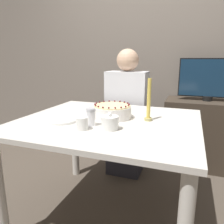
{
  "coord_description": "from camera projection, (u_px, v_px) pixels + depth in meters",
  "views": [
    {
      "loc": [
        0.52,
        -1.35,
        1.17
      ],
      "look_at": [
        0.01,
        0.06,
        0.81
      ],
      "focal_mm": 35.0,
      "sensor_mm": 36.0,
      "label": 1
    }
  ],
  "objects": [
    {
      "name": "wall_behind",
      "position": [
        149.0,
        48.0,
        2.66
      ],
      "size": [
        8.0,
        0.05,
        2.6
      ],
      "color": "slate",
      "rests_on": "ground_plane"
    },
    {
      "name": "cup",
      "position": [
        82.0,
        124.0,
        1.28
      ],
      "size": [
        0.07,
        0.07,
        0.08
      ],
      "color": "white",
      "rests_on": "dining_table"
    },
    {
      "name": "side_cabinet",
      "position": [
        204.0,
        134.0,
        2.4
      ],
      "size": [
        0.84,
        0.44,
        0.74
      ],
      "color": "#382D23",
      "rests_on": "ground_plane"
    },
    {
      "name": "person_man_blue_shirt",
      "position": [
        127.0,
        120.0,
        2.25
      ],
      "size": [
        0.4,
        0.34,
        1.27
      ],
      "rotation": [
        0.0,
        0.0,
        3.14
      ],
      "color": "#2D2D38",
      "rests_on": "ground_plane"
    },
    {
      "name": "sugar_bowl",
      "position": [
        110.0,
        123.0,
        1.29
      ],
      "size": [
        0.11,
        0.11,
        0.1
      ],
      "color": "white",
      "rests_on": "dining_table"
    },
    {
      "name": "tv_monitor",
      "position": [
        209.0,
        79.0,
        2.26
      ],
      "size": [
        0.61,
        0.1,
        0.44
      ],
      "color": "black",
      "rests_on": "side_cabinet"
    },
    {
      "name": "dining_table",
      "position": [
        108.0,
        136.0,
        1.53
      ],
      "size": [
        1.21,
        1.06,
        0.76
      ],
      "color": "beige",
      "rests_on": "ground_plane"
    },
    {
      "name": "candle",
      "position": [
        149.0,
        104.0,
        1.46
      ],
      "size": [
        0.05,
        0.05,
        0.29
      ],
      "color": "tan",
      "rests_on": "dining_table"
    },
    {
      "name": "sugar_shaker",
      "position": [
        91.0,
        117.0,
        1.36
      ],
      "size": [
        0.06,
        0.06,
        0.11
      ],
      "color": "white",
      "rests_on": "dining_table"
    },
    {
      "name": "ground_plane",
      "position": [
        109.0,
        215.0,
        1.68
      ],
      "size": [
        12.0,
        12.0,
        0.0
      ],
      "primitive_type": "plane",
      "color": "#4C4238"
    },
    {
      "name": "cake",
      "position": [
        112.0,
        111.0,
        1.54
      ],
      "size": [
        0.27,
        0.27,
        0.1
      ],
      "color": "white",
      "rests_on": "dining_table"
    },
    {
      "name": "plate_stack",
      "position": [
        62.0,
        121.0,
        1.45
      ],
      "size": [
        0.18,
        0.18,
        0.02
      ],
      "color": "white",
      "rests_on": "dining_table"
    }
  ]
}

